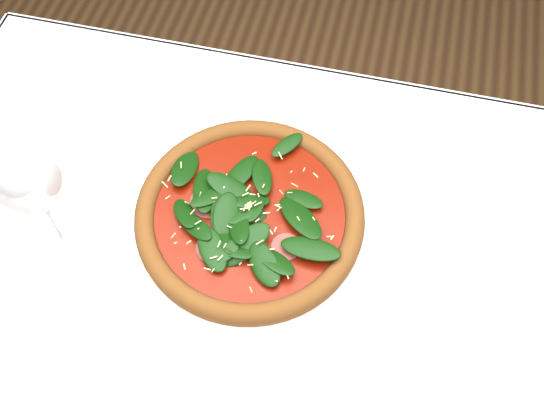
# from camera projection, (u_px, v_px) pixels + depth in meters

# --- Properties ---
(ground) EXTENTS (6.00, 6.00, 0.00)m
(ground) POSITION_uv_depth(u_px,v_px,m) (269.00, 392.00, 1.52)
(ground) COLOR brown
(ground) RESTS_ON ground
(dining_table) EXTENTS (1.21, 0.81, 0.75)m
(dining_table) POSITION_uv_depth(u_px,v_px,m) (268.00, 297.00, 0.96)
(dining_table) COLOR white
(dining_table) RESTS_ON ground
(plate) EXTENTS (0.39, 0.39, 0.02)m
(plate) POSITION_uv_depth(u_px,v_px,m) (250.00, 220.00, 0.91)
(plate) COLOR white
(plate) RESTS_ON dining_table
(pizza) EXTENTS (0.44, 0.44, 0.04)m
(pizza) POSITION_uv_depth(u_px,v_px,m) (250.00, 212.00, 0.89)
(pizza) COLOR brown
(pizza) RESTS_ON plate
(wine_glass) EXTENTS (0.09, 0.09, 0.23)m
(wine_glass) POSITION_uv_depth(u_px,v_px,m) (26.00, 178.00, 0.76)
(wine_glass) COLOR silver
(wine_glass) RESTS_ON dining_table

